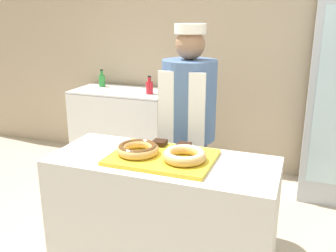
% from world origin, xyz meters
% --- Properties ---
extents(wall_back, '(8.00, 0.06, 2.70)m').
position_xyz_m(wall_back, '(0.00, 2.13, 1.35)').
color(wall_back, tan).
rests_on(wall_back, ground_plane).
extents(display_counter, '(1.37, 0.58, 0.88)m').
position_xyz_m(display_counter, '(0.00, 0.00, 0.44)').
color(display_counter, beige).
rests_on(display_counter, ground_plane).
extents(serving_tray, '(0.62, 0.45, 0.02)m').
position_xyz_m(serving_tray, '(0.00, 0.00, 0.89)').
color(serving_tray, yellow).
rests_on(serving_tray, display_counter).
extents(donut_chocolate_glaze, '(0.26, 0.26, 0.06)m').
position_xyz_m(donut_chocolate_glaze, '(-0.15, -0.03, 0.94)').
color(donut_chocolate_glaze, tan).
rests_on(donut_chocolate_glaze, serving_tray).
extents(donut_light_glaze, '(0.26, 0.26, 0.06)m').
position_xyz_m(donut_light_glaze, '(0.15, -0.03, 0.94)').
color(donut_light_glaze, tan).
rests_on(donut_light_glaze, serving_tray).
extents(brownie_back_left, '(0.08, 0.08, 0.03)m').
position_xyz_m(brownie_back_left, '(-0.08, 0.16, 0.92)').
color(brownie_back_left, black).
rests_on(brownie_back_left, serving_tray).
extents(brownie_back_right, '(0.08, 0.08, 0.03)m').
position_xyz_m(brownie_back_right, '(0.08, 0.16, 0.92)').
color(brownie_back_right, black).
rests_on(brownie_back_right, serving_tray).
extents(baker_person, '(0.41, 0.41, 1.65)m').
position_xyz_m(baker_person, '(-0.04, 0.66, 0.86)').
color(baker_person, '#4C4C51').
rests_on(baker_person, ground_plane).
extents(chest_freezer, '(1.10, 0.61, 0.88)m').
position_xyz_m(chest_freezer, '(-1.17, 1.77, 0.45)').
color(chest_freezer, white).
rests_on(chest_freezer, ground_plane).
extents(bottle_green, '(0.07, 0.07, 0.20)m').
position_xyz_m(bottle_green, '(-1.49, 1.89, 0.96)').
color(bottle_green, '#2D8C38').
rests_on(bottle_green, chest_freezer).
extents(bottle_red, '(0.08, 0.08, 0.20)m').
position_xyz_m(bottle_red, '(-0.80, 1.70, 0.96)').
color(bottle_red, red).
rests_on(bottle_red, chest_freezer).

